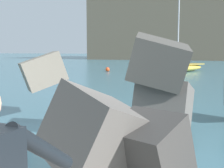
{
  "coord_description": "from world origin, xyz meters",
  "views": [
    {
      "loc": [
        3.2,
        -5.34,
        2.1
      ],
      "look_at": [
        1.11,
        0.5,
        1.4
      ],
      "focal_mm": 46.93,
      "sensor_mm": 36.0,
      "label": 1
    }
  ],
  "objects": [
    {
      "name": "boat_mid_left",
      "position": [
        -0.23,
        24.75,
        0.47
      ],
      "size": [
        4.84,
        6.14,
        7.92
      ],
      "color": "#EAC64C",
      "rests_on": "ground"
    },
    {
      "name": "ground_plane",
      "position": [
        0.0,
        0.0,
        0.0
      ],
      "size": [
        400.0,
        400.0,
        0.0
      ],
      "primitive_type": "plane",
      "color": "#42707F"
    },
    {
      "name": "mooring_buoy_inner",
      "position": [
        -7.31,
        22.64,
        0.22
      ],
      "size": [
        0.44,
        0.44,
        0.44
      ],
      "color": "#E54C1E",
      "rests_on": "ground"
    }
  ]
}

